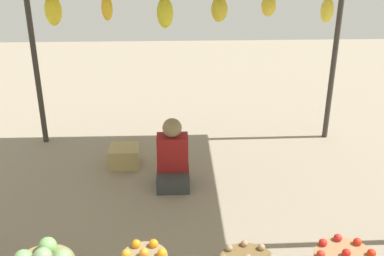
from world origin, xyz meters
The scene contains 3 objects.
ground_plane centered at (0.00, 0.00, 0.00)m, with size 14.00×14.00×0.00m, color gray.
vendor_person centered at (-0.19, -0.03, 0.30)m, with size 0.36×0.44×0.78m.
wooden_crate_near_vendor centered at (-0.77, 0.44, 0.12)m, with size 0.35×0.33×0.24m, color tan.
Camera 1 is at (-0.16, -4.58, 2.68)m, focal length 43.51 mm.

